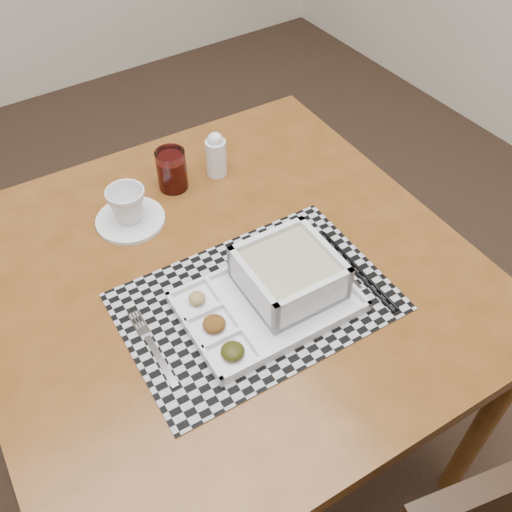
# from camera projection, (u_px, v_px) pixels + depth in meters

# --- Properties ---
(dining_table) EXTENTS (1.00, 1.00, 0.72)m
(dining_table) POSITION_uv_depth(u_px,v_px,m) (225.00, 292.00, 1.20)
(dining_table) COLOR #55310F
(dining_table) RESTS_ON ground
(placemat) EXTENTS (0.52, 0.36, 0.00)m
(placemat) POSITION_uv_depth(u_px,v_px,m) (257.00, 302.00, 1.08)
(placemat) COLOR #A4A4AB
(placemat) RESTS_ON dining_table
(serving_tray) EXTENTS (0.33, 0.23, 0.09)m
(serving_tray) POSITION_uv_depth(u_px,v_px,m) (281.00, 284.00, 1.07)
(serving_tray) COLOR white
(serving_tray) RESTS_ON placemat
(fork) EXTENTS (0.02, 0.19, 0.00)m
(fork) POSITION_uv_depth(u_px,v_px,m) (152.00, 346.00, 1.01)
(fork) COLOR silver
(fork) RESTS_ON placemat
(spoon) EXTENTS (0.04, 0.18, 0.01)m
(spoon) POSITION_uv_depth(u_px,v_px,m) (319.00, 245.00, 1.18)
(spoon) COLOR silver
(spoon) RESTS_ON placemat
(chopsticks) EXTENTS (0.03, 0.24, 0.01)m
(chopsticks) POSITION_uv_depth(u_px,v_px,m) (357.00, 270.00, 1.13)
(chopsticks) COLOR black
(chopsticks) RESTS_ON placemat
(saucer) EXTENTS (0.15, 0.15, 0.01)m
(saucer) POSITION_uv_depth(u_px,v_px,m) (131.00, 220.00, 1.24)
(saucer) COLOR white
(saucer) RESTS_ON dining_table
(cup) EXTENTS (0.10, 0.10, 0.08)m
(cup) POSITION_uv_depth(u_px,v_px,m) (127.00, 205.00, 1.20)
(cup) COLOR white
(cup) RESTS_ON saucer
(juice_glass) EXTENTS (0.07, 0.07, 0.10)m
(juice_glass) POSITION_uv_depth(u_px,v_px,m) (172.00, 171.00, 1.29)
(juice_glass) COLOR white
(juice_glass) RESTS_ON dining_table
(creamer_bottle) EXTENTS (0.05, 0.05, 0.11)m
(creamer_bottle) POSITION_uv_depth(u_px,v_px,m) (216.00, 154.00, 1.32)
(creamer_bottle) COLOR white
(creamer_bottle) RESTS_ON dining_table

